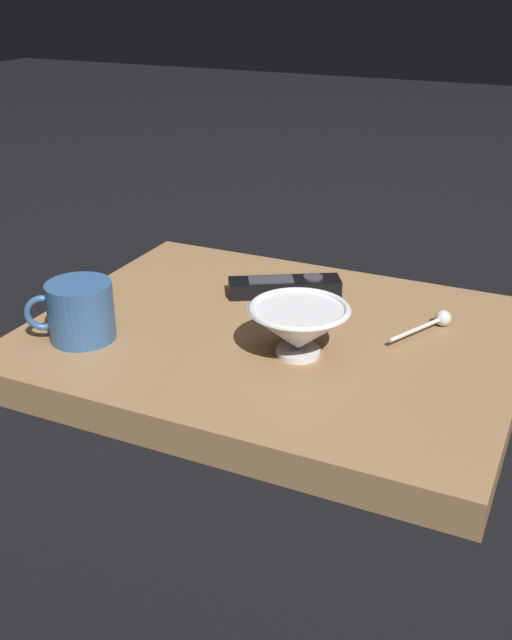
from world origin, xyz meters
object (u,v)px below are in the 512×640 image
Objects in this scene: cereal_bowl at (299,327)px; teaspoon at (437,321)px; coffee_mug at (80,311)px; tv_remote_near at (285,286)px.

teaspoon is at bearing -133.66° from cereal_bowl.
coffee_mug reaches higher than tv_remote_near.
cereal_bowl is 0.22m from teaspoon.
teaspoon is at bearing 174.43° from tv_remote_near.
cereal_bowl is 1.22× the size of coffee_mug.
coffee_mug is 0.50m from teaspoon.
teaspoon is 0.24m from tv_remote_near.
coffee_mug reaches higher than teaspoon.
tv_remote_near is (-0.19, -0.26, -0.03)m from coffee_mug.
tv_remote_near is at bearing -5.57° from teaspoon.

